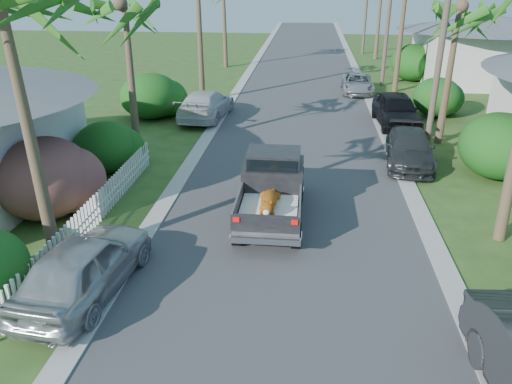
# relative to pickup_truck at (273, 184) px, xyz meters

# --- Properties ---
(ground) EXTENTS (120.00, 120.00, 0.00)m
(ground) POSITION_rel_pickup_truck_xyz_m (0.57, -6.92, -1.01)
(ground) COLOR #2D4B1C
(ground) RESTS_ON ground
(road) EXTENTS (8.00, 100.00, 0.02)m
(road) POSITION_rel_pickup_truck_xyz_m (0.57, 18.08, -1.00)
(road) COLOR #38383A
(road) RESTS_ON ground
(curb_left) EXTENTS (0.60, 100.00, 0.06)m
(curb_left) POSITION_rel_pickup_truck_xyz_m (-3.73, 18.08, -0.98)
(curb_left) COLOR #A5A39E
(curb_left) RESTS_ON ground
(curb_right) EXTENTS (0.60, 100.00, 0.06)m
(curb_right) POSITION_rel_pickup_truck_xyz_m (4.87, 18.08, -0.98)
(curb_right) COLOR #A5A39E
(curb_right) RESTS_ON ground
(pickup_truck) EXTENTS (1.98, 5.12, 2.06)m
(pickup_truck) POSITION_rel_pickup_truck_xyz_m (0.00, 0.00, 0.00)
(pickup_truck) COLOR black
(pickup_truck) RESTS_ON ground
(parked_car_rm) EXTENTS (2.32, 4.71, 1.32)m
(parked_car_rm) POSITION_rel_pickup_truck_xyz_m (5.28, 5.16, -0.35)
(parked_car_rm) COLOR #292C2E
(parked_car_rm) RESTS_ON ground
(parked_car_rf) EXTENTS (2.22, 4.96, 1.66)m
(parked_car_rf) POSITION_rel_pickup_truck_xyz_m (5.57, 10.81, -0.18)
(parked_car_rf) COLOR black
(parked_car_rf) RESTS_ON ground
(parked_car_rd) EXTENTS (2.06, 4.37, 1.21)m
(parked_car_rd) POSITION_rel_pickup_truck_xyz_m (4.23, 18.48, -0.41)
(parked_car_rd) COLOR #A0A1A7
(parked_car_rd) RESTS_ON ground
(parked_car_ln) EXTENTS (2.32, 4.69, 1.54)m
(parked_car_ln) POSITION_rel_pickup_truck_xyz_m (-4.20, -5.00, -0.24)
(parked_car_ln) COLOR #A9ACB0
(parked_car_ln) RESTS_ON ground
(parked_car_lf) EXTENTS (2.59, 5.42, 1.52)m
(parked_car_lf) POSITION_rel_pickup_truck_xyz_m (-4.43, 11.22, -0.25)
(parked_car_lf) COLOR silver
(parked_car_lf) RESTS_ON ground
(palm_l_b) EXTENTS (4.40, 4.40, 7.40)m
(palm_l_b) POSITION_rel_pickup_truck_xyz_m (-6.23, 5.08, 5.14)
(palm_l_b) COLOR brown
(palm_l_b) RESTS_ON ground
(palm_r_b) EXTENTS (4.40, 4.40, 7.20)m
(palm_r_b) POSITION_rel_pickup_truck_xyz_m (7.17, 8.08, 4.94)
(palm_r_b) COLOR brown
(palm_r_b) RESTS_ON ground
(shrub_l_b) EXTENTS (3.00, 3.30, 2.60)m
(shrub_l_b) POSITION_rel_pickup_truck_xyz_m (-7.23, -0.92, 0.29)
(shrub_l_b) COLOR #C01B51
(shrub_l_b) RESTS_ON ground
(shrub_l_c) EXTENTS (2.40, 2.64, 2.00)m
(shrub_l_c) POSITION_rel_pickup_truck_xyz_m (-6.83, 3.08, -0.01)
(shrub_l_c) COLOR #1C4814
(shrub_l_c) RESTS_ON ground
(shrub_l_d) EXTENTS (3.20, 3.52, 2.40)m
(shrub_l_d) POSITION_rel_pickup_truck_xyz_m (-7.43, 11.08, 0.19)
(shrub_l_d) COLOR #1C4814
(shrub_l_d) RESTS_ON ground
(shrub_r_b) EXTENTS (3.00, 3.30, 2.50)m
(shrub_r_b) POSITION_rel_pickup_truck_xyz_m (8.37, 4.08, 0.24)
(shrub_r_b) COLOR #1C4814
(shrub_r_b) RESTS_ON ground
(shrub_r_c) EXTENTS (2.60, 2.86, 2.10)m
(shrub_r_c) POSITION_rel_pickup_truck_xyz_m (8.07, 13.08, 0.04)
(shrub_r_c) COLOR #1C4814
(shrub_r_c) RESTS_ON ground
(shrub_r_d) EXTENTS (3.20, 3.52, 2.60)m
(shrub_r_d) POSITION_rel_pickup_truck_xyz_m (8.57, 23.08, 0.29)
(shrub_r_d) COLOR #1C4814
(shrub_r_d) RESTS_ON ground
(picket_fence) EXTENTS (0.10, 11.00, 1.00)m
(picket_fence) POSITION_rel_pickup_truck_xyz_m (-5.43, -1.42, -0.51)
(picket_fence) COLOR white
(picket_fence) RESTS_ON ground
(house_right_far) EXTENTS (9.00, 8.00, 4.60)m
(house_right_far) POSITION_rel_pickup_truck_xyz_m (13.57, 23.08, 1.11)
(house_right_far) COLOR silver
(house_right_far) RESTS_ON ground
(utility_pole_b) EXTENTS (1.60, 0.26, 9.00)m
(utility_pole_b) POSITION_rel_pickup_truck_xyz_m (6.17, 6.08, 3.59)
(utility_pole_b) COLOR brown
(utility_pole_b) RESTS_ON ground
(utility_pole_c) EXTENTS (1.60, 0.26, 9.00)m
(utility_pole_c) POSITION_rel_pickup_truck_xyz_m (6.17, 21.08, 3.59)
(utility_pole_c) COLOR brown
(utility_pole_c) RESTS_ON ground
(utility_pole_d) EXTENTS (1.60, 0.26, 9.00)m
(utility_pole_d) POSITION_rel_pickup_truck_xyz_m (6.17, 36.08, 3.59)
(utility_pole_d) COLOR brown
(utility_pole_d) RESTS_ON ground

